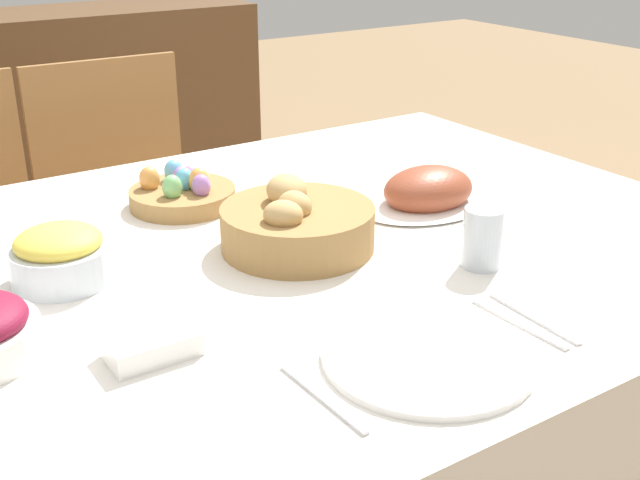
# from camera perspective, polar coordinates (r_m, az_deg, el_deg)

# --- Properties ---
(dining_table) EXTENTS (1.56, 1.18, 0.75)m
(dining_table) POSITION_cam_1_polar(r_m,az_deg,el_deg) (1.57, -1.78, -13.04)
(dining_table) COLOR white
(dining_table) RESTS_ON ground
(chair_far_center) EXTENTS (0.43, 0.43, 0.91)m
(chair_far_center) POSITION_cam_1_polar(r_m,az_deg,el_deg) (2.25, -13.41, 1.42)
(chair_far_center) COLOR olive
(chair_far_center) RESTS_ON ground
(sideboard) EXTENTS (1.49, 0.44, 0.93)m
(sideboard) POSITION_cam_1_polar(r_m,az_deg,el_deg) (3.23, -17.91, 7.00)
(sideboard) COLOR brown
(sideboard) RESTS_ON ground
(bread_basket) EXTENTS (0.26, 0.26, 0.12)m
(bread_basket) POSITION_cam_1_polar(r_m,az_deg,el_deg) (1.35, -1.80, 1.17)
(bread_basket) COLOR #9E7542
(bread_basket) RESTS_ON dining_table
(egg_basket) EXTENTS (0.20, 0.20, 0.08)m
(egg_basket) POSITION_cam_1_polar(r_m,az_deg,el_deg) (1.57, -9.77, 3.35)
(egg_basket) COLOR #9E7542
(egg_basket) RESTS_ON dining_table
(ham_platter) EXTENTS (0.29, 0.20, 0.09)m
(ham_platter) POSITION_cam_1_polar(r_m,az_deg,el_deg) (1.56, 7.69, 3.39)
(ham_platter) COLOR white
(ham_platter) RESTS_ON dining_table
(pineapple_bowl) EXTENTS (0.16, 0.16, 0.09)m
(pineapple_bowl) POSITION_cam_1_polar(r_m,az_deg,el_deg) (1.30, -18.00, -1.06)
(pineapple_bowl) COLOR silver
(pineapple_bowl) RESTS_ON dining_table
(dinner_plate) EXTENTS (0.28, 0.28, 0.01)m
(dinner_plate) POSITION_cam_1_polar(r_m,az_deg,el_deg) (1.05, 7.70, -8.16)
(dinner_plate) COLOR white
(dinner_plate) RESTS_ON dining_table
(fork) EXTENTS (0.02, 0.17, 0.00)m
(fork) POSITION_cam_1_polar(r_m,az_deg,el_deg) (0.97, 0.16, -11.13)
(fork) COLOR silver
(fork) RESTS_ON dining_table
(knife) EXTENTS (0.02, 0.17, 0.00)m
(knife) POSITION_cam_1_polar(r_m,az_deg,el_deg) (1.16, 13.92, -5.77)
(knife) COLOR silver
(knife) RESTS_ON dining_table
(spoon) EXTENTS (0.02, 0.17, 0.00)m
(spoon) POSITION_cam_1_polar(r_m,az_deg,el_deg) (1.18, 14.94, -5.36)
(spoon) COLOR silver
(spoon) RESTS_ON dining_table
(drinking_cup) EXTENTS (0.06, 0.06, 0.10)m
(drinking_cup) POSITION_cam_1_polar(r_m,az_deg,el_deg) (1.31, 11.49, 0.17)
(drinking_cup) COLOR silver
(drinking_cup) RESTS_ON dining_table
(butter_dish) EXTENTS (0.12, 0.07, 0.03)m
(butter_dish) POSITION_cam_1_polar(r_m,az_deg,el_deg) (1.07, -11.89, -7.32)
(butter_dish) COLOR white
(butter_dish) RESTS_ON dining_table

